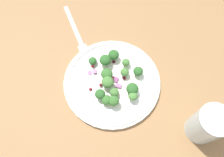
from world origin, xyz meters
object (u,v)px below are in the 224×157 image
(broccoli_floret_2, at_px, (104,61))
(water_glass, at_px, (207,125))
(broccoli_floret_1, at_px, (106,73))
(fork, at_px, (77,33))
(broccoli_floret_0, at_px, (114,92))
(plate, at_px, (112,82))

(broccoli_floret_2, relative_size, water_glass, 0.30)
(broccoli_floret_1, distance_m, fork, 0.17)
(fork, bearing_deg, broccoli_floret_0, -6.03)
(broccoli_floret_0, relative_size, fork, 0.12)
(broccoli_floret_1, distance_m, water_glass, 0.25)
(plate, bearing_deg, water_glass, 24.57)
(plate, relative_size, water_glass, 2.47)
(broccoli_floret_1, bearing_deg, broccoli_floret_2, 156.87)
(broccoli_floret_2, bearing_deg, broccoli_floret_1, -23.13)
(fork, distance_m, water_glass, 0.41)
(broccoli_floret_2, distance_m, water_glass, 0.28)
(fork, xyz_separation_m, water_glass, (0.40, 0.09, 0.05))
(water_glass, bearing_deg, broccoli_floret_0, -147.61)
(broccoli_floret_1, bearing_deg, broccoli_floret_0, -13.24)
(broccoli_floret_1, bearing_deg, water_glass, 23.80)
(plate, height_order, broccoli_floret_0, broccoli_floret_0)
(plate, distance_m, fork, 0.19)
(broccoli_floret_2, xyz_separation_m, fork, (-0.14, -0.00, -0.03))
(broccoli_floret_2, xyz_separation_m, water_glass, (0.26, 0.09, 0.01))
(water_glass, bearing_deg, plate, -155.43)
(plate, xyz_separation_m, broccoli_floret_1, (-0.02, -0.00, 0.02))
(plate, distance_m, broccoli_floret_2, 0.06)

